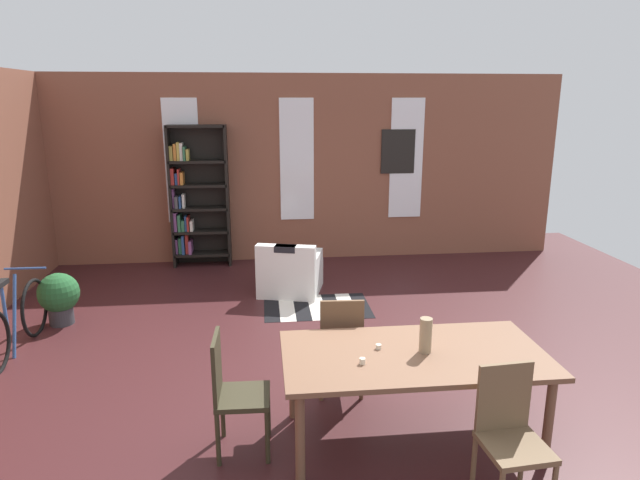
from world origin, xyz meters
name	(u,v)px	position (x,y,z in m)	size (l,w,h in m)	color
ground_plane	(327,378)	(0.00, 0.00, 0.00)	(10.78, 10.78, 0.00)	#3D1B1D
back_wall_brick	(297,169)	(0.00, 4.21, 1.51)	(8.80, 0.12, 3.02)	brown
window_pane_0	(183,161)	(-1.82, 4.14, 1.66)	(0.55, 0.02, 1.96)	white
window_pane_1	(297,160)	(0.00, 4.14, 1.66)	(0.55, 0.02, 1.96)	white
window_pane_2	(406,159)	(1.82, 4.14, 1.66)	(0.55, 0.02, 1.96)	white
dining_table	(414,361)	(0.55, -1.03, 0.67)	(2.01, 1.02, 0.75)	brown
vase_on_table	(426,335)	(0.63, -1.03, 0.88)	(0.09, 0.09, 0.28)	#998466
tealight_candle_0	(378,347)	(0.29, -0.93, 0.76)	(0.04, 0.04, 0.04)	silver
tealight_candle_1	(362,361)	(0.12, -1.17, 0.77)	(0.04, 0.04, 0.05)	silver
dining_chair_far_left	(341,342)	(0.09, -0.29, 0.51)	(0.42, 0.42, 0.95)	brown
dining_chair_head_left	(233,390)	(-0.83, -1.02, 0.51)	(0.41, 0.41, 0.95)	#322E1D
dining_chair_near_right	(510,432)	(0.99, -1.76, 0.51)	(0.43, 0.43, 0.95)	brown
bookshelf_tall	(195,198)	(-1.64, 3.96, 1.11)	(0.92, 0.31, 2.24)	black
armchair_white	(290,273)	(-0.22, 2.47, 0.28)	(0.98, 0.98, 0.75)	silver
bicycle_second	(15,323)	(-3.20, 0.91, 0.34)	(0.44, 1.65, 0.88)	black
potted_plant_by_shelf	(59,296)	(-3.01, 1.66, 0.36)	(0.47, 0.47, 0.63)	#333338
striped_rug	(317,307)	(0.09, 1.87, 0.00)	(1.37, 0.90, 0.01)	black
framed_picture	(398,152)	(1.67, 4.13, 1.78)	(0.56, 0.03, 0.72)	black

